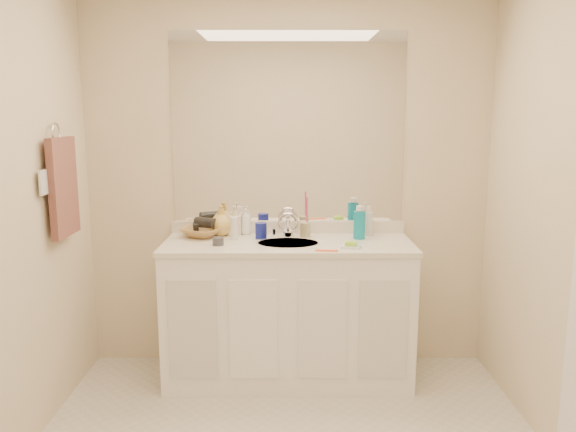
% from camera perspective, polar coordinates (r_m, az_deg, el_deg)
% --- Properties ---
extents(wall_back, '(2.60, 0.02, 2.40)m').
position_cam_1_polar(wall_back, '(3.65, -0.00, 3.23)').
color(wall_back, beige).
rests_on(wall_back, floor).
extents(wall_front, '(2.60, 0.02, 2.40)m').
position_cam_1_polar(wall_front, '(1.12, 0.11, -13.51)').
color(wall_front, beige).
rests_on(wall_front, floor).
extents(vanity_cabinet, '(1.50, 0.55, 0.85)m').
position_cam_1_polar(vanity_cabinet, '(3.56, -0.00, -9.79)').
color(vanity_cabinet, white).
rests_on(vanity_cabinet, floor).
extents(countertop, '(1.52, 0.57, 0.03)m').
position_cam_1_polar(countertop, '(3.44, -0.00, -2.89)').
color(countertop, white).
rests_on(countertop, vanity_cabinet).
extents(backsplash, '(1.52, 0.03, 0.08)m').
position_cam_1_polar(backsplash, '(3.68, -0.00, -1.13)').
color(backsplash, silver).
rests_on(backsplash, countertop).
extents(sink_basin, '(0.37, 0.37, 0.02)m').
position_cam_1_polar(sink_basin, '(3.42, -0.00, -2.91)').
color(sink_basin, beige).
rests_on(sink_basin, countertop).
extents(faucet, '(0.02, 0.02, 0.11)m').
position_cam_1_polar(faucet, '(3.58, -0.00, -1.21)').
color(faucet, silver).
rests_on(faucet, countertop).
extents(mirror, '(1.48, 0.01, 1.20)m').
position_cam_1_polar(mirror, '(3.62, -0.00, 8.89)').
color(mirror, white).
rests_on(mirror, wall_back).
extents(blue_mug, '(0.09, 0.09, 0.10)m').
position_cam_1_polar(blue_mug, '(3.52, -2.76, -1.50)').
color(blue_mug, navy).
rests_on(blue_mug, countertop).
extents(tan_cup, '(0.07, 0.07, 0.09)m').
position_cam_1_polar(tan_cup, '(3.57, 1.77, -1.40)').
color(tan_cup, tan).
rests_on(tan_cup, countertop).
extents(toothbrush, '(0.01, 0.04, 0.21)m').
position_cam_1_polar(toothbrush, '(3.55, 1.94, 0.25)').
color(toothbrush, '#DB3973').
rests_on(toothbrush, tan_cup).
extents(mouthwash_bottle, '(0.09, 0.09, 0.17)m').
position_cam_1_polar(mouthwash_bottle, '(3.53, 7.26, -0.91)').
color(mouthwash_bottle, '#0D87A5').
rests_on(mouthwash_bottle, countertop).
extents(clear_pump_bottle, '(0.06, 0.06, 0.15)m').
position_cam_1_polar(clear_pump_bottle, '(3.63, 8.15, -0.79)').
color(clear_pump_bottle, silver).
rests_on(clear_pump_bottle, countertop).
extents(soap_dish, '(0.12, 0.11, 0.01)m').
position_cam_1_polar(soap_dish, '(3.30, 6.41, -3.11)').
color(soap_dish, white).
rests_on(soap_dish, countertop).
extents(green_soap, '(0.07, 0.06, 0.02)m').
position_cam_1_polar(green_soap, '(3.30, 6.42, -2.81)').
color(green_soap, '#9BDD36').
rests_on(green_soap, soap_dish).
extents(orange_comb, '(0.13, 0.04, 0.01)m').
position_cam_1_polar(orange_comb, '(3.21, 3.97, -3.52)').
color(orange_comb, '#FF521A').
rests_on(orange_comb, countertop).
extents(dark_jar, '(0.08, 0.08, 0.05)m').
position_cam_1_polar(dark_jar, '(3.37, -7.11, -2.56)').
color(dark_jar, '#3B3A42').
rests_on(dark_jar, countertop).
extents(extra_white_bottle, '(0.05, 0.05, 0.14)m').
position_cam_1_polar(extra_white_bottle, '(3.49, -5.48, -1.27)').
color(extra_white_bottle, white).
rests_on(extra_white_bottle, countertop).
extents(soap_bottle_white, '(0.07, 0.07, 0.17)m').
position_cam_1_polar(soap_bottle_white, '(3.64, -4.29, -0.55)').
color(soap_bottle_white, white).
rests_on(soap_bottle_white, countertop).
extents(soap_bottle_cream, '(0.09, 0.09, 0.19)m').
position_cam_1_polar(soap_bottle_cream, '(3.63, -5.44, -0.44)').
color(soap_bottle_cream, beige).
rests_on(soap_bottle_cream, countertop).
extents(soap_bottle_yellow, '(0.19, 0.19, 0.19)m').
position_cam_1_polar(soap_bottle_yellow, '(3.63, -6.79, -0.48)').
color(soap_bottle_yellow, '#D5B153').
rests_on(soap_bottle_yellow, countertop).
extents(wicker_basket, '(0.33, 0.33, 0.06)m').
position_cam_1_polar(wicker_basket, '(3.61, -8.70, -1.59)').
color(wicker_basket, olive).
rests_on(wicker_basket, countertop).
extents(hair_dryer, '(0.15, 0.12, 0.07)m').
position_cam_1_polar(hair_dryer, '(3.60, -8.41, -0.68)').
color(hair_dryer, black).
rests_on(hair_dryer, wicker_basket).
extents(towel_ring, '(0.01, 0.11, 0.11)m').
position_cam_1_polar(towel_ring, '(3.35, -22.53, 7.83)').
color(towel_ring, silver).
rests_on(towel_ring, wall_left).
extents(hand_towel, '(0.04, 0.32, 0.55)m').
position_cam_1_polar(hand_towel, '(3.36, -21.86, 2.74)').
color(hand_towel, '#53312C').
rests_on(hand_towel, towel_ring).
extents(switch_plate, '(0.01, 0.08, 0.13)m').
position_cam_1_polar(switch_plate, '(3.18, -23.61, 3.14)').
color(switch_plate, silver).
rests_on(switch_plate, wall_left).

